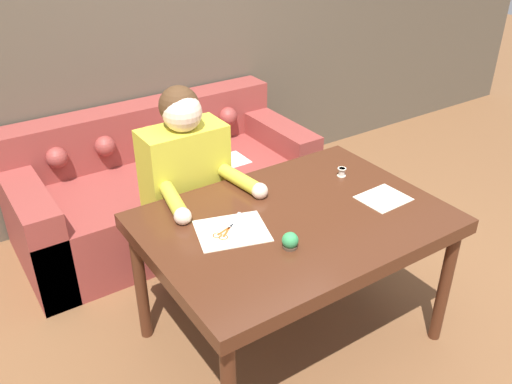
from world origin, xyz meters
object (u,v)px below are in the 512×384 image
scissors (227,231)px  pin_cushion (290,241)px  dining_table (294,230)px  thread_spool (342,172)px  couch (164,188)px  person (187,196)px

scissors → pin_cushion: 0.30m
dining_table → scissors: bearing=166.9°
thread_spool → dining_table: bearing=-157.4°
couch → pin_cushion: bearing=-93.4°
dining_table → person: bearing=110.7°
dining_table → person: (-0.24, 0.62, -0.04)m
dining_table → pin_cushion: bearing=-132.4°
scissors → pin_cushion: (0.16, -0.25, 0.03)m
thread_spool → pin_cushion: size_ratio=0.63×
couch → scissors: bearing=-101.2°
scissors → thread_spool: size_ratio=5.00×
couch → dining_table: bearing=-86.8°
scissors → pin_cushion: pin_cushion is taller
dining_table → pin_cushion: size_ratio=18.99×
thread_spool → scissors: bearing=-171.8°
thread_spool → pin_cushion: pin_cushion is taller
dining_table → scissors: (-0.32, 0.07, 0.07)m
person → pin_cushion: size_ratio=16.97×
scissors → dining_table: bearing=-13.1°
couch → scissors: (-0.25, -1.24, 0.44)m
person → thread_spool: bearing=-32.9°
person → scissors: 0.57m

